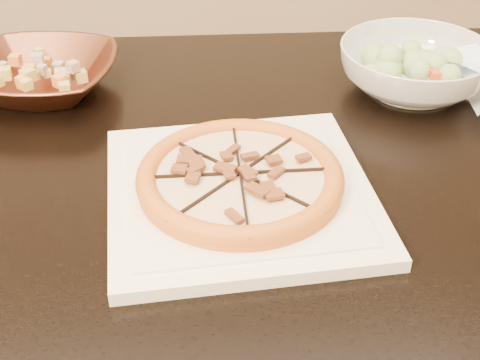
# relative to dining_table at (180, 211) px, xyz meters

# --- Properties ---
(dining_table) EXTENTS (1.29, 0.84, 0.75)m
(dining_table) POSITION_rel_dining_table_xyz_m (0.00, 0.00, 0.00)
(dining_table) COLOR black
(dining_table) RESTS_ON floor
(plate) EXTENTS (0.37, 0.37, 0.02)m
(plate) POSITION_rel_dining_table_xyz_m (0.08, -0.13, 0.12)
(plate) COLOR white
(plate) RESTS_ON dining_table
(pizza) EXTENTS (0.27, 0.27, 0.03)m
(pizza) POSITION_rel_dining_table_xyz_m (0.08, -0.13, 0.15)
(pizza) COLOR #D16322
(pizza) RESTS_ON plate
(bronze_bowl) EXTENTS (0.27, 0.27, 0.06)m
(bronze_bowl) POSITION_rel_dining_table_xyz_m (-0.22, 0.19, 0.14)
(bronze_bowl) COLOR brown
(bronze_bowl) RESTS_ON dining_table
(mixed_dish) EXTENTS (0.11, 0.12, 0.03)m
(mixed_dish) POSITION_rel_dining_table_xyz_m (-0.22, 0.19, 0.19)
(mixed_dish) COLOR tan
(mixed_dish) RESTS_ON bronze_bowl
(salad_bowl) EXTENTS (0.25, 0.25, 0.08)m
(salad_bowl) POSITION_rel_dining_table_xyz_m (0.39, 0.16, 0.15)
(salad_bowl) COLOR silver
(salad_bowl) RESTS_ON dining_table
(salad) EXTENTS (0.12, 0.11, 0.04)m
(salad) POSITION_rel_dining_table_xyz_m (0.39, 0.16, 0.21)
(salad) COLOR #A2B876
(salad) RESTS_ON salad_bowl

